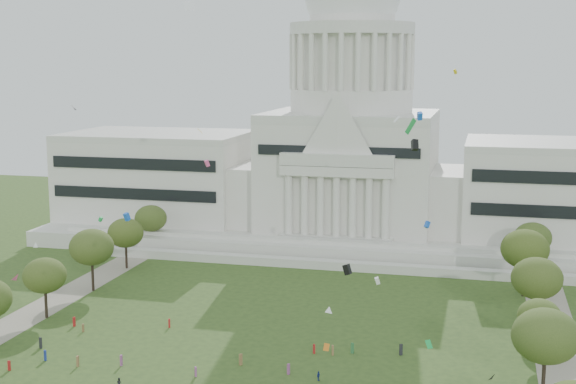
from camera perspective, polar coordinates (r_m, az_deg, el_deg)
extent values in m
cube|color=silver|center=(218.46, 4.44, -2.79)|extent=(160.00, 60.00, 4.00)
cube|color=silver|center=(187.09, 2.75, -5.16)|extent=(130.00, 3.00, 2.00)
cube|color=silver|center=(194.35, 3.21, -4.16)|extent=(140.00, 3.00, 5.00)
cube|color=silver|center=(230.55, -9.16, 1.04)|extent=(50.00, 34.00, 22.00)
cube|color=silver|center=(213.20, 19.18, -0.04)|extent=(50.00, 34.00, 22.00)
cube|color=silver|center=(219.71, -2.61, -0.05)|extent=(12.00, 26.00, 16.00)
cube|color=silver|center=(210.93, 11.59, -0.63)|extent=(12.00, 26.00, 16.00)
cube|color=silver|center=(214.69, 4.45, 1.33)|extent=(44.00, 38.00, 28.00)
cube|color=silver|center=(194.74, 3.48, 1.47)|extent=(28.00, 3.00, 2.40)
cube|color=black|center=(214.73, -10.97, 0.92)|extent=(46.00, 0.40, 11.00)
cube|color=black|center=(195.98, 19.64, -0.26)|extent=(46.00, 0.40, 11.00)
cylinder|color=silver|center=(212.85, 4.52, 6.51)|extent=(32.00, 32.00, 6.00)
cylinder|color=silver|center=(212.59, 4.55, 9.20)|extent=(28.00, 28.00, 14.00)
cylinder|color=silver|center=(212.74, 4.58, 11.49)|extent=(32.40, 32.40, 3.00)
cylinder|color=silver|center=(213.01, 4.60, 12.97)|extent=(22.00, 22.00, 8.00)
cube|color=gray|center=(158.06, -18.75, -8.79)|extent=(8.00, 160.00, 0.04)
cube|color=gray|center=(135.14, 18.96, -11.92)|extent=(8.00, 160.00, 0.04)
cylinder|color=black|center=(122.03, 17.70, -12.65)|extent=(0.56, 0.56, 6.20)
ellipsoid|color=#384D1D|center=(119.77, 17.86, -9.72)|extent=(9.55, 9.55, 7.82)
cylinder|color=black|center=(158.45, -16.83, -7.65)|extent=(0.56, 0.56, 5.27)
ellipsoid|color=#3A4E1A|center=(156.94, -16.92, -5.70)|extent=(8.12, 8.12, 6.65)
cylinder|color=black|center=(138.27, 17.34, -10.35)|extent=(0.56, 0.56, 4.56)
ellipsoid|color=#3A4F1B|center=(136.75, 17.44, -8.44)|extent=(7.01, 7.01, 5.74)
cylinder|color=black|center=(173.81, -13.71, -5.88)|extent=(0.56, 0.56, 6.03)
ellipsoid|color=#384A1B|center=(172.27, -13.80, -3.82)|extent=(9.29, 9.29, 7.60)
cylinder|color=black|center=(152.82, 17.17, -8.16)|extent=(0.56, 0.56, 5.97)
ellipsoid|color=#364719|center=(151.08, 17.28, -5.87)|extent=(9.19, 9.19, 7.52)
cylinder|color=black|center=(190.45, -11.42, -4.55)|extent=(0.56, 0.56, 5.41)
ellipsoid|color=#3A4B17|center=(189.17, -11.48, -2.87)|extent=(8.33, 8.33, 6.81)
cylinder|color=black|center=(172.02, 16.40, -6.09)|extent=(0.56, 0.56, 6.37)
ellipsoid|color=#374A15|center=(170.39, 16.50, -3.90)|extent=(9.82, 9.82, 8.03)
cylinder|color=black|center=(207.16, -9.69, -3.39)|extent=(0.56, 0.56, 5.32)
ellipsoid|color=#344719|center=(206.00, -9.74, -1.86)|extent=(8.19, 8.19, 6.70)
cylinder|color=black|center=(189.61, 16.93, -4.83)|extent=(0.56, 0.56, 5.47)
ellipsoid|color=#314719|center=(188.31, 17.01, -3.12)|extent=(8.42, 8.42, 6.89)
imported|color=#26262B|center=(124.17, -11.92, -13.15)|extent=(0.90, 0.74, 1.61)
imported|color=navy|center=(124.34, 2.18, -12.94)|extent=(0.73, 0.98, 1.48)
cube|color=#26262B|center=(135.32, 8.04, -11.04)|extent=(0.59, 0.50, 1.90)
cube|color=olive|center=(133.63, -14.73, -11.57)|extent=(0.33, 0.49, 1.75)
cube|color=#B21E1E|center=(152.70, -14.97, -8.90)|extent=(0.36, 0.51, 1.77)
cube|color=#B21E1E|center=(148.61, -8.44, -9.22)|extent=(0.35, 0.48, 1.64)
cube|color=#26262B|center=(143.24, -17.19, -10.21)|extent=(0.59, 0.52, 1.89)
cube|color=#33723F|center=(135.30, 4.60, -11.01)|extent=(0.55, 0.46, 1.77)
cube|color=olive|center=(134.27, 3.20, -11.17)|extent=(0.44, 0.52, 1.69)
cube|color=olive|center=(130.22, -3.38, -11.80)|extent=(0.48, 0.57, 1.86)
cube|color=#994C8C|center=(132.45, -11.77, -11.64)|extent=(0.33, 0.49, 1.77)
cube|color=#994C8C|center=(126.46, 0.03, -12.49)|extent=(0.42, 0.52, 1.70)
cube|color=#B21E1E|center=(134.85, 1.87, -11.09)|extent=(0.45, 0.50, 1.59)
cube|color=#994C8C|center=(126.46, -6.59, -12.58)|extent=(0.45, 0.49, 1.57)
cube|color=#B21E1E|center=(135.17, -19.22, -11.58)|extent=(0.47, 0.35, 1.59)
cube|color=navy|center=(137.49, -16.89, -11.06)|extent=(0.54, 0.51, 1.75)
cube|color=olive|center=(149.40, -14.37, -9.35)|extent=(0.29, 0.41, 1.46)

